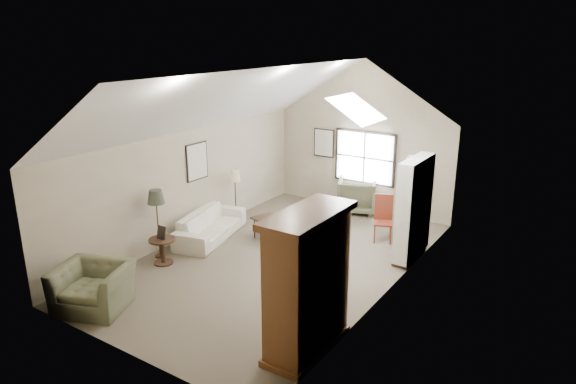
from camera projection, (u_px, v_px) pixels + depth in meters
The scene contains 18 objects.
room_shell at pixel (277, 108), 9.96m from camera, with size 5.01×8.01×4.00m.
window at pixel (365, 157), 13.60m from camera, with size 1.72×0.08×1.42m, color black.
skylight at pixel (358, 108), 10.00m from camera, with size 0.80×1.20×0.52m, color white, non-canonical shape.
wall_art at pixel (259, 152), 12.94m from camera, with size 1.97×3.71×0.88m.
armoire at pixel (308, 283), 7.53m from camera, with size 0.60×1.50×2.20m, color brown.
tv_alcove at pixel (414, 207), 10.63m from camera, with size 0.32×1.30×2.10m, color white.
media_console at pixel (410, 245), 10.89m from camera, with size 0.34×1.18×0.60m, color #382316.
tv_panel at pixel (412, 218), 10.71m from camera, with size 0.05×0.90×0.55m, color black.
sofa at pixel (211, 225), 11.97m from camera, with size 2.20×0.86×0.64m, color white.
armchair_near at pixel (93, 287), 8.90m from camera, with size 1.20×1.05×0.78m, color #666849.
armchair_far at pixel (357, 195), 13.72m from camera, with size 0.97×1.00×0.91m, color #595B40.
coffee_table at pixel (273, 231), 11.76m from camera, with size 1.03×0.57×0.52m, color #332515.
bowl at pixel (273, 219), 11.68m from camera, with size 0.25×0.25×0.06m, color #321B14.
side_table at pixel (163, 251), 10.66m from camera, with size 0.55×0.55×0.55m, color #3D2119.
side_chair at pixel (383, 219), 11.73m from camera, with size 0.42×0.42×1.08m, color maroon.
tripod_lamp at pixel (410, 191), 12.49m from camera, with size 0.54×0.54×1.84m, color silver, non-canonical shape.
dark_lamp at pixel (158, 223), 10.83m from camera, with size 0.37×0.37×1.53m, color #2A2F21, non-canonical shape.
tan_lamp at pixel (235, 196), 12.93m from camera, with size 0.28×0.28×1.38m, color tan, non-canonical shape.
Camera 1 is at (5.66, -8.24, 4.62)m, focal length 32.00 mm.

